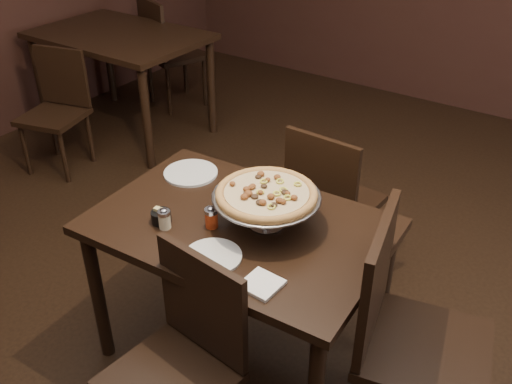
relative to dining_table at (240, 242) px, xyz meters
The scene contains 16 objects.
room 0.75m from the dining_table, ahead, with size 6.04×7.04×2.84m.
dining_table is the anchor object (origin of this frame).
background_table 2.63m from the dining_table, 146.58° to the left, with size 1.31×0.88×0.82m.
pizza_stand 0.27m from the dining_table, 27.11° to the left, with size 0.44×0.44×0.18m.
parmesan_shaker 0.33m from the dining_table, 138.74° to the right, with size 0.05×0.05×0.09m.
pepper_flake_shaker 0.18m from the dining_table, 131.28° to the right, with size 0.06×0.06×0.10m.
packet_caddy 0.34m from the dining_table, 146.47° to the right, with size 0.08×0.08×0.06m.
napkin_stack 0.41m from the dining_table, 42.46° to the right, with size 0.13×0.13×0.01m, color white.
plate_left 0.48m from the dining_table, 155.44° to the left, with size 0.25×0.25×0.01m, color silver.
plate_near 0.27m from the dining_table, 77.74° to the right, with size 0.22×0.22×0.01m, color silver.
serving_spatula 0.27m from the dining_table, 21.16° to the right, with size 0.16×0.16×0.02m.
chair_far 0.78m from the dining_table, 87.32° to the left, with size 0.43×0.43×0.89m.
chair_near 0.55m from the dining_table, 78.07° to the right, with size 0.46×0.46×0.89m.
chair_side 0.75m from the dining_table, ahead, with size 0.56×0.56×1.00m.
bg_chair_far 3.05m from the dining_table, 137.99° to the left, with size 0.58×0.58×0.96m.
bg_chair_near 2.30m from the dining_table, 160.61° to the left, with size 0.49×0.49×0.86m.
Camera 1 is at (1.14, -1.53, 2.10)m, focal length 40.00 mm.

